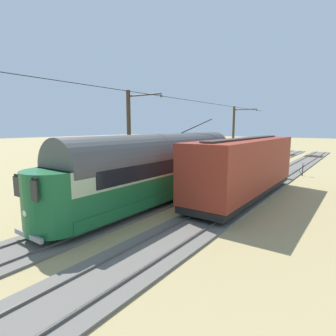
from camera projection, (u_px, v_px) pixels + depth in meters
name	position (u px, v px, depth m)	size (l,w,h in m)	color
ground_plane	(216.00, 194.00, 19.64)	(220.00, 220.00, 0.00)	tan
track_streetcar_siding	(246.00, 196.00, 18.70)	(2.80, 80.00, 0.18)	#666059
track_adjacent_siding	(194.00, 188.00, 21.06)	(2.80, 80.00, 0.18)	#666059
vintage_streetcar	(162.00, 166.00, 17.45)	(2.65, 17.62, 5.20)	#196033
boxcar_adjacent	(245.00, 166.00, 18.06)	(2.96, 12.52, 3.85)	maroon
catenary_pole_foreground	(234.00, 135.00, 33.52)	(2.99, 0.28, 7.15)	#423323
catenary_pole_mid_near	(130.00, 141.00, 18.74)	(2.99, 0.28, 7.15)	#423323
overhead_wire_run	(168.00, 97.00, 17.42)	(2.78, 40.74, 0.18)	black
switch_stand	(303.00, 169.00, 26.50)	(0.50, 0.30, 1.24)	black
track_end_bumper	(277.00, 175.00, 25.06)	(1.80, 0.60, 0.80)	#B2A519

